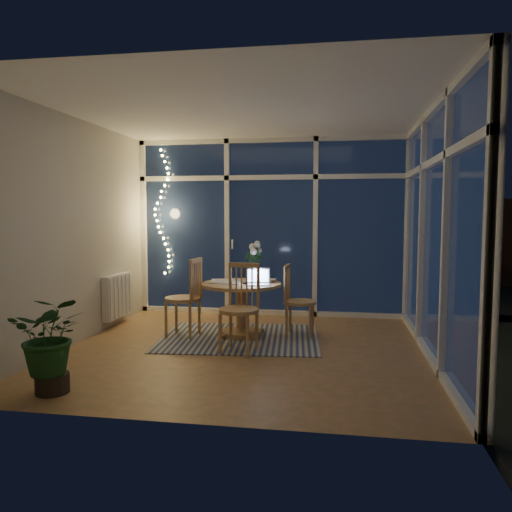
{
  "coord_description": "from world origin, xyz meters",
  "views": [
    {
      "loc": [
        0.98,
        -5.33,
        1.5
      ],
      "look_at": [
        0.06,
        0.25,
        1.02
      ],
      "focal_mm": 35.0,
      "sensor_mm": 36.0,
      "label": 1
    }
  ],
  "objects_px": {
    "laptop": "(258,276)",
    "potted_plant": "(51,348)",
    "chair_front": "(239,308)",
    "dining_table": "(241,310)",
    "flower_vase": "(254,272)",
    "chair_left": "(183,297)",
    "chair_right": "(300,300)"
  },
  "relations": [
    {
      "from": "chair_right",
      "to": "laptop",
      "type": "relative_size",
      "value": 3.15
    },
    {
      "from": "chair_front",
      "to": "dining_table",
      "type": "bearing_deg",
      "value": 107.72
    },
    {
      "from": "chair_front",
      "to": "laptop",
      "type": "height_order",
      "value": "chair_front"
    },
    {
      "from": "chair_left",
      "to": "laptop",
      "type": "xyz_separation_m",
      "value": [
        0.94,
        -0.02,
        0.27
      ]
    },
    {
      "from": "chair_right",
      "to": "laptop",
      "type": "xyz_separation_m",
      "value": [
        -0.48,
        -0.24,
        0.32
      ]
    },
    {
      "from": "chair_front",
      "to": "potted_plant",
      "type": "distance_m",
      "value": 1.96
    },
    {
      "from": "chair_left",
      "to": "chair_front",
      "type": "height_order",
      "value": "chair_left"
    },
    {
      "from": "laptop",
      "to": "potted_plant",
      "type": "relative_size",
      "value": 0.37
    },
    {
      "from": "laptop",
      "to": "chair_right",
      "type": "bearing_deg",
      "value": 17.13
    },
    {
      "from": "chair_right",
      "to": "flower_vase",
      "type": "relative_size",
      "value": 4.26
    },
    {
      "from": "dining_table",
      "to": "potted_plant",
      "type": "bearing_deg",
      "value": -119.06
    },
    {
      "from": "dining_table",
      "to": "laptop",
      "type": "xyz_separation_m",
      "value": [
        0.23,
        -0.13,
        0.43
      ]
    },
    {
      "from": "chair_left",
      "to": "chair_front",
      "type": "relative_size",
      "value": 1.0
    },
    {
      "from": "dining_table",
      "to": "potted_plant",
      "type": "height_order",
      "value": "potted_plant"
    },
    {
      "from": "chair_left",
      "to": "chair_front",
      "type": "xyz_separation_m",
      "value": [
        0.82,
        -0.59,
        -0.0
      ]
    },
    {
      "from": "chair_front",
      "to": "chair_left",
      "type": "bearing_deg",
      "value": 152.85
    },
    {
      "from": "chair_left",
      "to": "laptop",
      "type": "distance_m",
      "value": 0.98
    },
    {
      "from": "dining_table",
      "to": "chair_right",
      "type": "relative_size",
      "value": 1.08
    },
    {
      "from": "dining_table",
      "to": "chair_left",
      "type": "xyz_separation_m",
      "value": [
        -0.71,
        -0.11,
        0.16
      ]
    },
    {
      "from": "chair_left",
      "to": "laptop",
      "type": "relative_size",
      "value": 3.45
    },
    {
      "from": "flower_vase",
      "to": "chair_front",
      "type": "bearing_deg",
      "value": -89.95
    },
    {
      "from": "laptop",
      "to": "flower_vase",
      "type": "xyz_separation_m",
      "value": [
        -0.12,
        0.44,
        0.0
      ]
    },
    {
      "from": "laptop",
      "to": "flower_vase",
      "type": "distance_m",
      "value": 0.46
    },
    {
      "from": "potted_plant",
      "to": "laptop",
      "type": "bearing_deg",
      "value": 54.8
    },
    {
      "from": "chair_right",
      "to": "chair_front",
      "type": "distance_m",
      "value": 1.01
    },
    {
      "from": "chair_front",
      "to": "potted_plant",
      "type": "relative_size",
      "value": 1.29
    },
    {
      "from": "chair_left",
      "to": "potted_plant",
      "type": "distance_m",
      "value": 2.1
    },
    {
      "from": "chair_right",
      "to": "potted_plant",
      "type": "height_order",
      "value": "chair_right"
    },
    {
      "from": "chair_right",
      "to": "chair_front",
      "type": "height_order",
      "value": "chair_front"
    },
    {
      "from": "dining_table",
      "to": "flower_vase",
      "type": "distance_m",
      "value": 0.55
    },
    {
      "from": "chair_right",
      "to": "dining_table",
      "type": "bearing_deg",
      "value": 102.37
    },
    {
      "from": "chair_right",
      "to": "laptop",
      "type": "distance_m",
      "value": 0.62
    }
  ]
}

